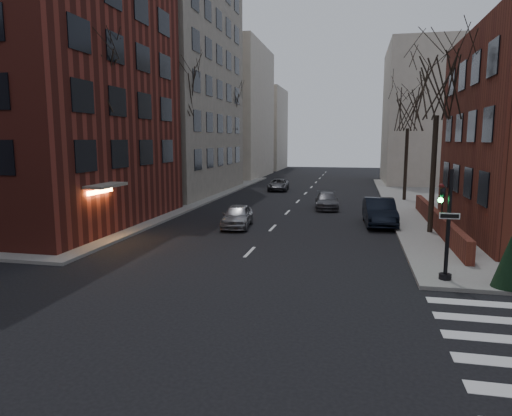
{
  "coord_description": "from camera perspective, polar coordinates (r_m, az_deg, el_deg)",
  "views": [
    {
      "loc": [
        4.69,
        -8.11,
        5.17
      ],
      "look_at": [
        0.18,
        12.55,
        2.0
      ],
      "focal_mm": 32.0,
      "sensor_mm": 36.0,
      "label": 1
    }
  ],
  "objects": [
    {
      "name": "car_lane_silver",
      "position": [
        27.23,
        -2.36,
        -0.99
      ],
      "size": [
        1.94,
        4.06,
        1.34
      ],
      "primitive_type": "imported",
      "rotation": [
        0.0,
        0.0,
        0.09
      ],
      "color": "#95959A",
      "rests_on": "ground"
    },
    {
      "name": "building_distant_ra",
      "position": [
        59.09,
        22.76,
        10.62
      ],
      "size": [
        14.0,
        14.0,
        16.0
      ],
      "primitive_type": "cube",
      "color": "beige",
      "rests_on": "ground"
    },
    {
      "name": "parked_sedan",
      "position": [
        28.8,
        15.17,
        -0.47
      ],
      "size": [
        2.03,
        5.06,
        1.63
      ],
      "primitive_type": "imported",
      "rotation": [
        0.0,
        0.0,
        0.06
      ],
      "color": "black",
      "rests_on": "ground"
    },
    {
      "name": "traffic_signal",
      "position": [
        17.72,
        22.66,
        -2.75
      ],
      "size": [
        0.76,
        0.44,
        4.0
      ],
      "color": "black",
      "rests_on": "sidewalk_far_right"
    },
    {
      "name": "tree_right_a",
      "position": [
        26.59,
        21.82,
        14.1
      ],
      "size": [
        3.96,
        3.96,
        9.72
      ],
      "color": "#2D231C",
      "rests_on": "sidewalk_far_right"
    },
    {
      "name": "low_wall_right",
      "position": [
        27.87,
        21.66,
        -1.42
      ],
      "size": [
        0.35,
        16.0,
        1.0
      ],
      "primitive_type": "cube",
      "color": "#5F271B",
      "rests_on": "sidewalk_far_right"
    },
    {
      "name": "tree_left_a",
      "position": [
        26.11,
        -19.64,
        15.31
      ],
      "size": [
        4.18,
        4.18,
        10.26
      ],
      "color": "#2D231C",
      "rests_on": "sidewalk_far_left"
    },
    {
      "name": "building_distant_la",
      "position": [
        66.23,
        -5.11,
        11.81
      ],
      "size": [
        14.0,
        16.0,
        18.0
      ],
      "primitive_type": "cube",
      "color": "beige",
      "rests_on": "ground"
    },
    {
      "name": "building_left_brick",
      "position": [
        32.07,
        -27.79,
        14.43
      ],
      "size": [
        15.0,
        15.0,
        18.0
      ],
      "primitive_type": "cube",
      "color": "maroon",
      "rests_on": "ground"
    },
    {
      "name": "building_distant_lb",
      "position": [
        82.06,
        -0.14,
        9.8
      ],
      "size": [
        10.0,
        12.0,
        14.0
      ],
      "primitive_type": "cube",
      "color": "beige",
      "rests_on": "ground"
    },
    {
      "name": "evergreen_shrub",
      "position": [
        17.9,
        29.12,
        -5.87
      ],
      "size": [
        1.33,
        1.33,
        1.81
      ],
      "primitive_type": "cone",
      "rotation": [
        0.0,
        0.0,
        -0.27
      ],
      "color": "black",
      "rests_on": "sidewalk_far_right"
    },
    {
      "name": "streetlamp_near",
      "position": [
        32.77,
        -10.93,
        6.74
      ],
      "size": [
        0.36,
        0.36,
        6.28
      ],
      "color": "black",
      "rests_on": "sidewalk_far_left"
    },
    {
      "name": "car_lane_gray",
      "position": [
        34.83,
        8.82,
        0.9
      ],
      "size": [
        2.08,
        4.32,
        1.21
      ],
      "primitive_type": "imported",
      "rotation": [
        0.0,
        0.0,
        0.09
      ],
      "color": "#434348",
      "rests_on": "ground"
    },
    {
      "name": "tree_right_b",
      "position": [
        40.4,
        18.52,
        11.52
      ],
      "size": [
        3.74,
        3.74,
        9.18
      ],
      "color": "#2D231C",
      "rests_on": "sidewalk_far_right"
    },
    {
      "name": "ground",
      "position": [
        10.71,
        -16.57,
        -20.73
      ],
      "size": [
        160.0,
        160.0,
        0.0
      ],
      "primitive_type": "plane",
      "color": "black",
      "rests_on": "ground"
    },
    {
      "name": "tree_left_c",
      "position": [
        50.05,
        -3.41,
        11.79
      ],
      "size": [
        3.96,
        3.96,
        9.72
      ],
      "color": "#2D231C",
      "rests_on": "sidewalk_far_left"
    },
    {
      "name": "car_lane_far",
      "position": [
        46.98,
        2.82,
        2.93
      ],
      "size": [
        2.28,
        4.4,
        1.19
      ],
      "primitive_type": "imported",
      "rotation": [
        0.0,
        0.0,
        0.07
      ],
      "color": "#44454A",
      "rests_on": "ground"
    },
    {
      "name": "sidewalk_far_left",
      "position": [
        51.13,
        -29.01,
        1.74
      ],
      "size": [
        44.0,
        44.0,
        0.15
      ],
      "primitive_type": "cube",
      "color": "gray",
      "rests_on": "ground"
    },
    {
      "name": "tree_left_b",
      "position": [
        36.88,
        -9.51,
        14.24
      ],
      "size": [
        4.4,
        4.4,
        10.8
      ],
      "color": "#2D231C",
      "rests_on": "sidewalk_far_left"
    },
    {
      "name": "streetlamp_far",
      "position": [
        51.75,
        -2.13,
        7.49
      ],
      "size": [
        0.36,
        0.36,
        6.28
      ],
      "color": "black",
      "rests_on": "sidewalk_far_left"
    },
    {
      "name": "building_left_tan",
      "position": [
        48.19,
        -15.52,
        18.79
      ],
      "size": [
        18.0,
        18.0,
        28.0
      ],
      "primitive_type": "cube",
      "color": "gray",
      "rests_on": "ground"
    }
  ]
}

